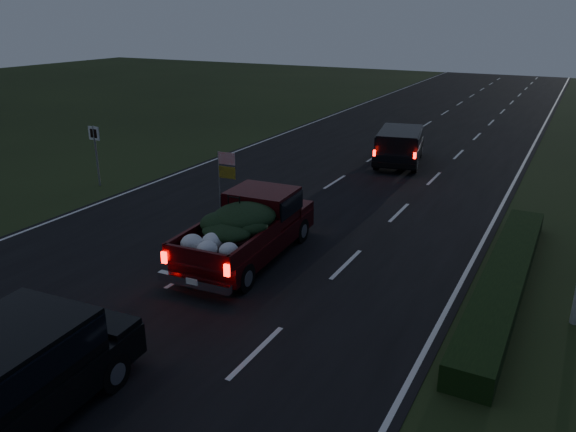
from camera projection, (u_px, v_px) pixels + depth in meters
The scene contains 6 objects.
ground at pixel (191, 273), 15.54m from camera, with size 120.00×120.00×0.00m, color black.
road_asphalt at pixel (191, 272), 15.53m from camera, with size 14.00×120.00×0.02m, color black.
hedge_row at pixel (505, 279), 14.50m from camera, with size 1.00×10.00×0.60m, color black.
route_sign at pixel (95, 146), 22.87m from camera, with size 0.55×0.08×2.50m.
pickup_truck at pixel (248, 225), 16.14m from camera, with size 2.33×5.39×2.77m.
lead_suv at pixel (400, 143), 26.44m from camera, with size 2.82×4.95×1.34m.
Camera 1 is at (8.96, -11.18, 6.77)m, focal length 35.00 mm.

